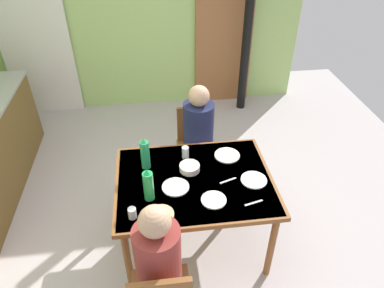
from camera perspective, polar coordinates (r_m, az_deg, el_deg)
ground_plane at (r=3.56m, az=-5.54°, el=-12.89°), size 6.43×6.43×0.00m
wall_back at (r=4.98m, az=-8.01°, el=20.87°), size 4.32×0.10×2.75m
door_wooden at (r=5.12m, az=5.19°, el=17.10°), size 0.80×0.05×2.00m
stove_pipe_column at (r=4.82m, az=9.21°, el=20.25°), size 0.12×0.12×2.75m
curtain_panel at (r=5.16m, az=-24.40°, el=16.10°), size 0.90×0.03×2.31m
dining_table at (r=2.93m, az=0.37°, el=-6.85°), size 1.28×0.99×0.76m
chair_far_diner at (r=3.70m, az=0.72°, el=0.21°), size 0.40×0.40×0.87m
person_near_diner at (r=2.37m, az=-5.46°, el=-17.50°), size 0.30×0.37×0.77m
person_far_diner at (r=3.43m, az=1.07°, el=2.69°), size 0.30×0.37×0.77m
water_bottle_green_near at (r=2.65m, az=-7.05°, el=-6.63°), size 0.08×0.08×0.28m
water_bottle_green_far at (r=2.93m, az=-7.59°, el=-1.62°), size 0.08×0.08×0.29m
serving_bowl_center at (r=2.95m, az=-0.40°, el=-3.84°), size 0.17×0.17×0.05m
dinner_plate_near_left at (r=2.81m, az=-2.67°, el=-6.95°), size 0.22×0.22×0.01m
dinner_plate_near_right at (r=2.91m, az=9.95°, el=-5.73°), size 0.21×0.21×0.01m
dinner_plate_far_center at (r=2.71m, az=3.53°, el=-8.99°), size 0.19×0.19×0.01m
dinner_plate_far_side at (r=3.12m, az=5.69°, el=-1.83°), size 0.22×0.22×0.01m
drinking_glass_by_near_diner at (r=2.60m, az=-9.63°, el=-10.96°), size 0.06×0.06×0.09m
drinking_glass_by_far_diner at (r=3.06m, az=-1.09°, el=-1.36°), size 0.06×0.06×0.11m
bread_plate_sliced at (r=2.61m, az=-5.02°, el=-11.30°), size 0.19×0.19×0.02m
cutlery_knife_near at (r=2.73m, az=9.93°, el=-9.34°), size 0.15×0.05×0.00m
cutlery_fork_near at (r=2.88m, az=5.84°, el=-5.89°), size 0.15×0.06×0.00m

